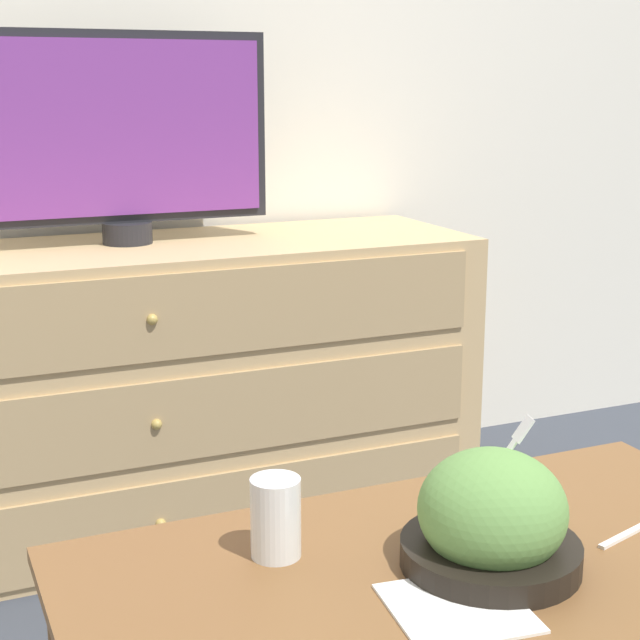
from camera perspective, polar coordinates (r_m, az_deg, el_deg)
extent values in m
plane|color=#383D47|center=(2.79, -12.26, -9.51)|extent=(12.00, 12.00, 0.00)
cube|color=tan|center=(2.42, -10.95, -4.12)|extent=(1.69, 0.49, 0.71)
cube|color=tan|center=(2.29, -9.28, -11.56)|extent=(1.56, 0.01, 0.19)
sphere|color=tan|center=(2.28, -9.25, -11.62)|extent=(0.02, 0.02, 0.02)
cube|color=tan|center=(2.19, -9.52, -5.96)|extent=(1.56, 0.01, 0.19)
sphere|color=tan|center=(2.19, -9.48, -6.01)|extent=(0.02, 0.02, 0.02)
cube|color=tan|center=(2.13, -9.77, 0.06)|extent=(1.56, 0.01, 0.19)
sphere|color=tan|center=(2.12, -9.74, 0.03)|extent=(0.02, 0.02, 0.02)
cylinder|color=#232328|center=(2.38, -11.14, 5.00)|extent=(0.12, 0.12, 0.05)
cube|color=#232328|center=(2.37, -11.46, 10.90)|extent=(0.69, 0.04, 0.44)
cube|color=#7A3893|center=(2.35, -11.35, 10.88)|extent=(0.65, 0.01, 0.40)
cube|color=brown|center=(1.33, 7.48, -14.12)|extent=(1.00, 0.52, 0.02)
cylinder|color=brown|center=(1.85, 16.43, -14.59)|extent=(0.04, 0.04, 0.46)
cylinder|color=black|center=(1.32, 9.88, -13.24)|extent=(0.23, 0.23, 0.03)
ellipsoid|color=#66994C|center=(1.29, 9.99, -10.83)|extent=(0.19, 0.19, 0.16)
cube|color=white|center=(1.30, 9.62, -9.38)|extent=(0.10, 0.04, 0.15)
cube|color=white|center=(1.29, 11.74, -6.24)|extent=(0.03, 0.03, 0.03)
cylinder|color=#9E6638|center=(1.32, -2.59, -12.21)|extent=(0.06, 0.06, 0.07)
cylinder|color=white|center=(1.31, -2.60, -11.40)|extent=(0.07, 0.07, 0.11)
cube|color=white|center=(1.22, 7.99, -16.26)|extent=(0.18, 0.18, 0.00)
cube|color=white|center=(1.47, 18.11, -11.40)|extent=(0.18, 0.06, 0.01)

